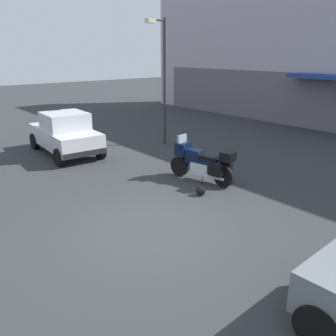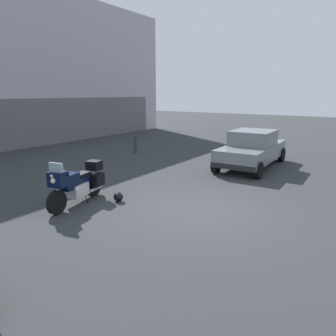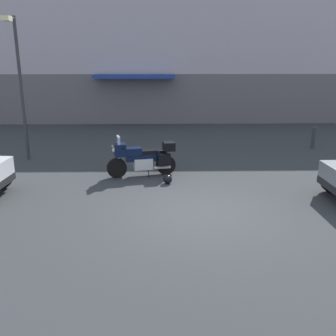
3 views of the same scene
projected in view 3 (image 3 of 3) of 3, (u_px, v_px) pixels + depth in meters
name	position (u px, v px, depth m)	size (l,w,h in m)	color
ground_plane	(199.00, 214.00, 9.57)	(80.00, 80.00, 0.00)	#2D3033
building_facade_rear	(176.00, 42.00, 22.01)	(31.93, 3.40, 9.17)	#B2A8B2
motorcycle	(143.00, 157.00, 12.41)	(2.24, 0.99, 1.36)	black
helmet	(168.00, 179.00, 11.77)	(0.28, 0.28, 0.28)	black
streetlamp_curbside	(19.00, 76.00, 13.56)	(0.28, 0.94, 5.11)	#2D2D33
bollard_curbside	(313.00, 137.00, 16.13)	(0.16, 0.16, 0.95)	#333338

